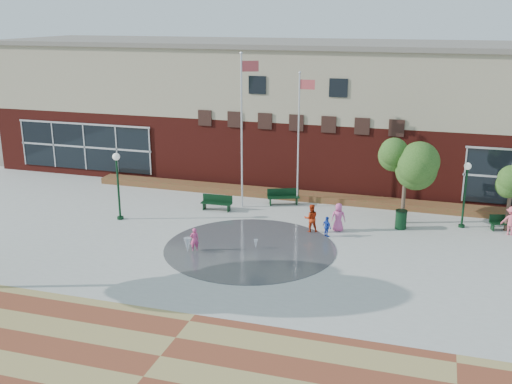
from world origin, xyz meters
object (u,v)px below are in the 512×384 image
(flagpole_right, at_px, (299,132))
(bench_left, at_px, (217,206))
(flagpole_left, at_px, (243,123))
(child_splash, at_px, (194,240))
(trash_can, at_px, (401,220))

(flagpole_right, bearing_deg, bench_left, -146.97)
(flagpole_left, relative_size, flagpole_right, 1.14)
(flagpole_left, bearing_deg, child_splash, -114.53)
(flagpole_right, relative_size, child_splash, 6.75)
(trash_can, bearing_deg, flagpole_left, 173.19)
(flagpole_left, distance_m, flagpole_right, 3.39)
(flagpole_right, bearing_deg, flagpole_left, -151.20)
(bench_left, relative_size, child_splash, 1.55)
(flagpole_left, distance_m, child_splash, 8.39)
(flagpole_left, xyz_separation_m, child_splash, (-0.12, -7.13, -4.42))
(flagpole_left, height_order, child_splash, flagpole_left)
(bench_left, bearing_deg, flagpole_right, 29.40)
(flagpole_right, xyz_separation_m, trash_can, (6.20, -2.60, -3.87))
(child_splash, bearing_deg, flagpole_left, -123.96)
(flagpole_right, height_order, child_splash, flagpole_right)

